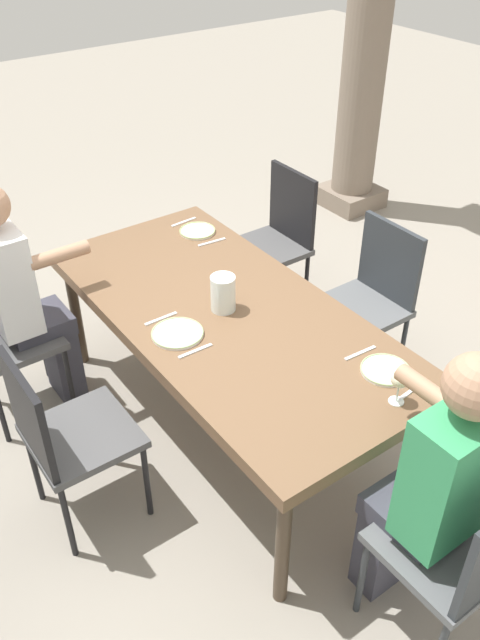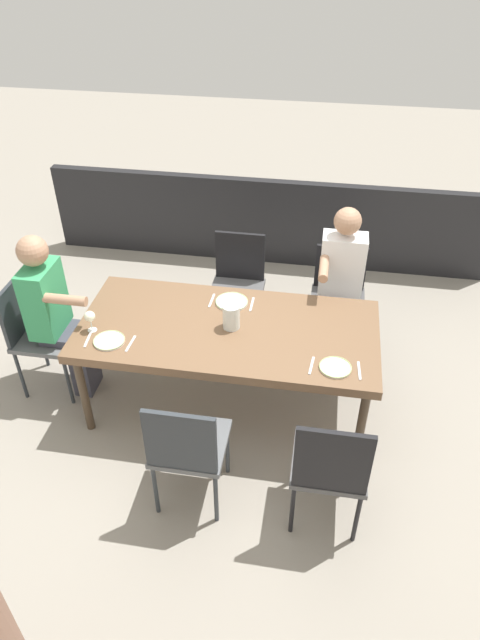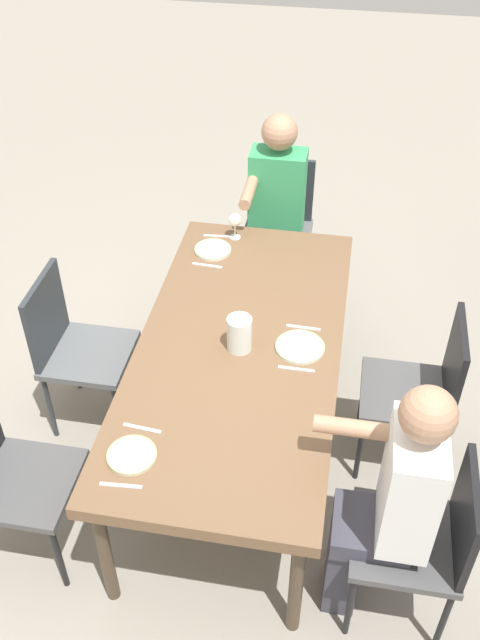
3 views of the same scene
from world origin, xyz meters
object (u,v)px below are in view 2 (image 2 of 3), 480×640
object	(u,v)px
chair_mid_north	(187,446)
wine_glass_2	(90,317)
diner_man_white	(340,284)
chair_mid_south	(238,280)
water_pitcher	(231,318)
diner_woman_green	(55,312)
plate_0	(335,367)
plate_2	(109,341)
chair_west_south	(338,292)
chair_head_east	(37,329)
chair_west_north	(330,465)
dining_table	(228,334)
plate_1	(232,302)

from	to	relation	value
chair_mid_north	wine_glass_2	xyz separation A→B (m)	(0.83, -0.72, 0.32)
diner_man_white	chair_mid_south	bearing A→B (deg)	-11.83
diner_man_white	water_pitcher	distance (m)	1.04
diner_woman_green	plate_0	bearing A→B (deg)	171.32
diner_woman_green	plate_2	size ratio (longest dim) A/B	6.30
chair_west_south	chair_head_east	xyz separation A→B (m)	(2.22, 0.90, 0.03)
chair_west_south	diner_woman_green	distance (m)	2.24
chair_mid_south	chair_west_north	bearing A→B (deg)	114.85
dining_table	plate_1	bearing A→B (deg)	-85.22
chair_mid_north	water_pitcher	bearing A→B (deg)	-96.73
chair_west_south	plate_0	size ratio (longest dim) A/B	4.21
chair_west_south	dining_table	bearing A→B (deg)	49.96
plate_0	chair_head_east	bearing A→B (deg)	-8.03
chair_west_south	chair_mid_north	size ratio (longest dim) A/B	0.94
chair_west_north	chair_mid_north	bearing A→B (deg)	-0.15
chair_mid_north	chair_mid_south	xyz separation A→B (m)	(-0.00, -1.82, -0.00)
plate_1	plate_2	world-z (taller)	same
wine_glass_2	chair_mid_north	bearing A→B (deg)	139.08
plate_1	chair_mid_south	bearing A→B (deg)	-84.54
chair_west_north	water_pitcher	bearing A→B (deg)	-51.28
chair_west_north	water_pitcher	world-z (taller)	chair_west_north
plate_2	chair_mid_north	bearing A→B (deg)	137.36
chair_west_south	chair_mid_south	world-z (taller)	chair_mid_south
chair_mid_south	plate_0	distance (m)	1.49
chair_west_north	water_pitcher	size ratio (longest dim) A/B	5.23
chair_mid_north	plate_1	world-z (taller)	chair_mid_north
chair_head_east	dining_table	bearing A→B (deg)	180.00
plate_0	water_pitcher	bearing A→B (deg)	-23.61
chair_head_east	diner_woman_green	world-z (taller)	diner_woman_green
water_pitcher	chair_west_north	bearing A→B (deg)	128.72
chair_mid_north	chair_mid_south	distance (m)	1.82
diner_woman_green	diner_man_white	bearing A→B (deg)	-160.08
plate_0	chair_mid_south	bearing A→B (deg)	-55.69
plate_0	plate_2	xyz separation A→B (m)	(1.51, -0.02, -0.00)
dining_table	chair_mid_north	bearing A→B (deg)	84.76
plate_1	plate_2	xyz separation A→B (m)	(0.73, 0.58, 0.00)
chair_west_south	diner_man_white	world-z (taller)	diner_man_white
plate_0	plate_1	distance (m)	0.98
chair_mid_north	water_pitcher	xyz separation A→B (m)	(-0.11, -0.92, 0.29)
chair_west_south	wine_glass_2	world-z (taller)	wine_glass_2
chair_head_east	plate_1	size ratio (longest dim) A/B	3.88
chair_west_north	chair_mid_north	world-z (taller)	chair_west_north
plate_2	plate_1	bearing A→B (deg)	-141.65
chair_mid_north	plate_0	distance (m)	1.05
chair_west_north	dining_table	bearing A→B (deg)	-50.20
chair_head_east	wine_glass_2	world-z (taller)	chair_head_east
chair_west_north	plate_0	bearing A→B (deg)	-89.03
chair_mid_north	diner_woman_green	size ratio (longest dim) A/B	0.69
wine_glass_2	water_pitcher	world-z (taller)	water_pitcher
dining_table	water_pitcher	bearing A→B (deg)	-168.21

